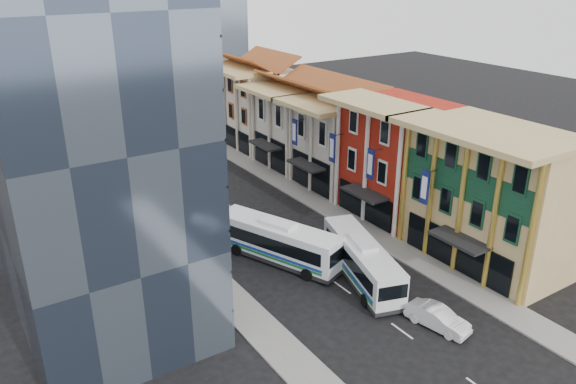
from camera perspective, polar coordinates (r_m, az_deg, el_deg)
ground at (r=42.17m, az=12.47°, el=-14.30°), size 200.00×200.00×0.00m
sidewalk_right at (r=61.35m, az=3.69°, el=-1.46°), size 3.00×90.00×0.15m
sidewalk_left at (r=53.87m, az=-11.08°, el=-5.42°), size 3.00×90.00×0.15m
shophouse_tan at (r=51.72m, az=20.16°, el=-0.40°), size 8.00×14.00×12.00m
shophouse_red at (r=59.04m, az=11.03°, el=3.36°), size 8.00×10.00×12.00m
shophouse_cream_near at (r=66.11m, az=5.31°, el=4.83°), size 8.00×9.00×10.00m
shophouse_cream_mid at (r=73.07m, az=0.94°, el=6.63°), size 8.00×9.00×10.00m
shophouse_cream_far at (r=81.57m, az=-3.23°, el=8.64°), size 8.00×12.00×11.00m
office_tower at (r=43.73m, az=-21.38°, el=7.87°), size 12.00×26.00×30.00m
office_block_far at (r=67.84m, az=-24.02°, el=5.19°), size 10.00×18.00×14.00m
bus_left_near at (r=49.74m, az=-1.02°, el=-4.99°), size 7.19×12.38×3.91m
bus_left_far at (r=61.15m, az=-11.60°, el=-0.27°), size 3.38×11.06×3.50m
bus_right at (r=47.33m, az=7.53°, el=-6.85°), size 5.96×11.88×3.72m
sedan_right at (r=43.24m, az=14.97°, el=-12.25°), size 2.65×5.04×1.58m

